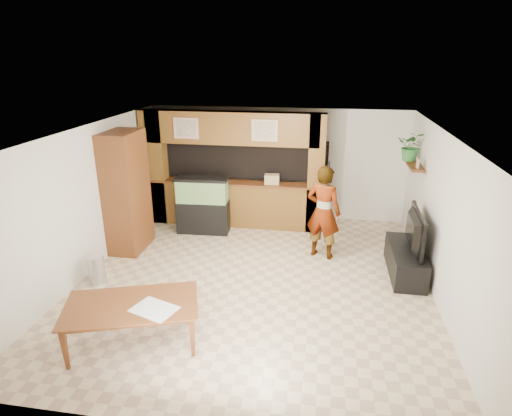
% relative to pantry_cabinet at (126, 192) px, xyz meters
% --- Properties ---
extents(floor, '(6.50, 6.50, 0.00)m').
position_rel_pantry_cabinet_xyz_m(floor, '(2.70, -0.93, -1.19)').
color(floor, '#C5AF88').
rests_on(floor, ground).
extents(ceiling, '(6.50, 6.50, 0.00)m').
position_rel_pantry_cabinet_xyz_m(ceiling, '(2.70, -0.93, 1.41)').
color(ceiling, white).
rests_on(ceiling, wall_back).
extents(wall_back, '(6.00, 0.00, 6.00)m').
position_rel_pantry_cabinet_xyz_m(wall_back, '(2.70, 2.32, 0.11)').
color(wall_back, beige).
rests_on(wall_back, floor).
extents(wall_left, '(0.00, 6.50, 6.50)m').
position_rel_pantry_cabinet_xyz_m(wall_left, '(-0.30, -0.93, 0.11)').
color(wall_left, beige).
rests_on(wall_left, floor).
extents(wall_right, '(0.00, 6.50, 6.50)m').
position_rel_pantry_cabinet_xyz_m(wall_right, '(5.70, -0.93, 0.11)').
color(wall_right, beige).
rests_on(wall_right, floor).
extents(partition, '(4.20, 0.99, 2.60)m').
position_rel_pantry_cabinet_xyz_m(partition, '(1.75, 1.71, 0.12)').
color(partition, brown).
rests_on(partition, floor).
extents(wall_clock, '(0.05, 0.25, 0.25)m').
position_rel_pantry_cabinet_xyz_m(wall_clock, '(-0.27, 0.07, 0.71)').
color(wall_clock, black).
rests_on(wall_clock, wall_left).
extents(wall_shelf, '(0.25, 0.90, 0.04)m').
position_rel_pantry_cabinet_xyz_m(wall_shelf, '(5.55, 1.02, 0.51)').
color(wall_shelf, brown).
rests_on(wall_shelf, wall_right).
extents(pantry_cabinet, '(0.60, 0.98, 2.39)m').
position_rel_pantry_cabinet_xyz_m(pantry_cabinet, '(0.00, 0.00, 0.00)').
color(pantry_cabinet, brown).
rests_on(pantry_cabinet, floor).
extents(trash_can, '(0.28, 0.28, 0.52)m').
position_rel_pantry_cabinet_xyz_m(trash_can, '(0.03, -1.46, -0.93)').
color(trash_can, '#B2B2B7').
rests_on(trash_can, floor).
extents(aquarium, '(1.13, 0.42, 1.26)m').
position_rel_pantry_cabinet_xyz_m(aquarium, '(1.23, 1.02, -0.58)').
color(aquarium, black).
rests_on(aquarium, floor).
extents(tv_stand, '(0.54, 1.48, 0.49)m').
position_rel_pantry_cabinet_xyz_m(tv_stand, '(5.35, -0.25, -0.95)').
color(tv_stand, black).
rests_on(tv_stand, floor).
extents(television, '(0.18, 1.24, 0.71)m').
position_rel_pantry_cabinet_xyz_m(television, '(5.35, -0.25, -0.34)').
color(television, black).
rests_on(television, tv_stand).
extents(photo_frame, '(0.03, 0.13, 0.18)m').
position_rel_pantry_cabinet_xyz_m(photo_frame, '(5.55, 0.74, 0.62)').
color(photo_frame, tan).
rests_on(photo_frame, wall_shelf).
extents(potted_plant, '(0.66, 0.62, 0.60)m').
position_rel_pantry_cabinet_xyz_m(potted_plant, '(5.52, 1.34, 0.83)').
color(potted_plant, '#2C6F30').
rests_on(potted_plant, wall_shelf).
extents(person, '(0.78, 0.64, 1.84)m').
position_rel_pantry_cabinet_xyz_m(person, '(3.85, 0.23, -0.28)').
color(person, '#927A50').
rests_on(person, floor).
extents(microphone, '(0.04, 0.10, 0.16)m').
position_rel_pantry_cabinet_xyz_m(microphone, '(3.90, 0.07, 0.69)').
color(microphone, black).
rests_on(microphone, person).
extents(dining_table, '(1.97, 1.48, 0.62)m').
position_rel_pantry_cabinet_xyz_m(dining_table, '(1.37, -2.93, -0.88)').
color(dining_table, brown).
rests_on(dining_table, floor).
extents(newspaper_a, '(0.67, 0.58, 0.01)m').
position_rel_pantry_cabinet_xyz_m(newspaper_a, '(1.72, -2.96, -0.57)').
color(newspaper_a, silver).
rests_on(newspaper_a, dining_table).
extents(counter_box, '(0.34, 0.24, 0.21)m').
position_rel_pantry_cabinet_xyz_m(counter_box, '(2.69, 1.52, -0.05)').
color(counter_box, '#A08756').
rests_on(counter_box, partition).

